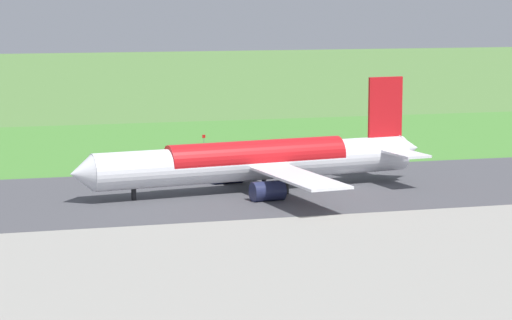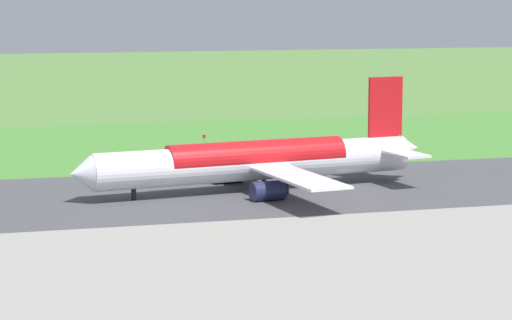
{
  "view_description": "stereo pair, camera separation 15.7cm",
  "coord_description": "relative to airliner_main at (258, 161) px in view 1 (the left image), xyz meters",
  "views": [
    {
      "loc": [
        54.0,
        145.19,
        27.45
      ],
      "look_at": [
        13.83,
        0.0,
        4.5
      ],
      "focal_mm": 74.77,
      "sensor_mm": 36.0,
      "label": 1
    },
    {
      "loc": [
        53.85,
        145.23,
        27.45
      ],
      "look_at": [
        13.83,
        0.0,
        4.5
      ],
      "focal_mm": 74.77,
      "sensor_mm": 36.0,
      "label": 2
    }
  ],
  "objects": [
    {
      "name": "traffic_cone_orange",
      "position": [
        3.98,
        -47.63,
        -4.08
      ],
      "size": [
        0.4,
        0.4,
        0.55
      ],
      "primitive_type": "cone",
      "color": "orange",
      "rests_on": "ground"
    },
    {
      "name": "ground_plane",
      "position": [
        -13.46,
        0.05,
        -4.35
      ],
      "size": [
        800.0,
        800.0,
        0.0
      ],
      "primitive_type": "plane",
      "color": "#547F3D"
    },
    {
      "name": "no_stopping_sign",
      "position": [
        -2.02,
        -44.65,
        -2.84
      ],
      "size": [
        0.6,
        0.1,
        2.55
      ],
      "color": "slate",
      "rests_on": "ground"
    },
    {
      "name": "runway_asphalt",
      "position": [
        -13.46,
        0.05,
        -4.32
      ],
      "size": [
        600.0,
        38.5,
        0.06
      ],
      "primitive_type": "cube",
      "color": "#47474C",
      "rests_on": "ground"
    },
    {
      "name": "airliner_main",
      "position": [
        0.0,
        0.0,
        0.0
      ],
      "size": [
        54.09,
        44.41,
        15.88
      ],
      "color": "white",
      "rests_on": "ground"
    },
    {
      "name": "grass_verge_foreground",
      "position": [
        -13.46,
        -47.38,
        -4.33
      ],
      "size": [
        600.0,
        80.0,
        0.04
      ],
      "primitive_type": "cube",
      "color": "#478534",
      "rests_on": "ground"
    }
  ]
}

